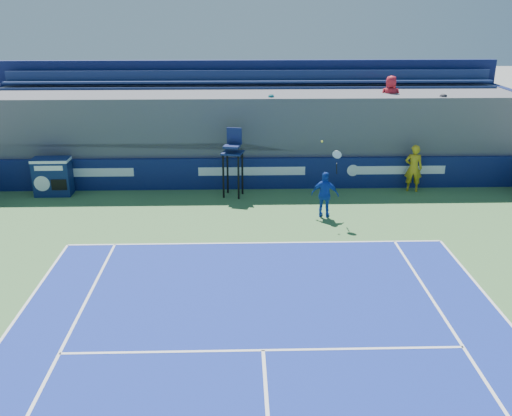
{
  "coord_description": "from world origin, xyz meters",
  "views": [
    {
      "loc": [
        -0.42,
        -3.49,
        6.69
      ],
      "look_at": [
        0.0,
        11.5,
        1.25
      ],
      "focal_mm": 40.0,
      "sensor_mm": 36.0,
      "label": 1
    }
  ],
  "objects_px": {
    "tennis_player": "(325,194)",
    "ball_person": "(413,168)",
    "umpire_chair": "(233,155)",
    "match_clock": "(53,176)"
  },
  "relations": [
    {
      "from": "ball_person",
      "to": "umpire_chair",
      "type": "distance_m",
      "value": 6.71
    },
    {
      "from": "match_clock",
      "to": "ball_person",
      "type": "bearing_deg",
      "value": 0.3
    },
    {
      "from": "match_clock",
      "to": "tennis_player",
      "type": "relative_size",
      "value": 0.54
    },
    {
      "from": "tennis_player",
      "to": "ball_person",
      "type": "bearing_deg",
      "value": 35.51
    },
    {
      "from": "umpire_chair",
      "to": "match_clock",
      "type": "bearing_deg",
      "value": 177.51
    },
    {
      "from": "ball_person",
      "to": "match_clock",
      "type": "relative_size",
      "value": 1.26
    },
    {
      "from": "ball_person",
      "to": "umpire_chair",
      "type": "height_order",
      "value": "umpire_chair"
    },
    {
      "from": "ball_person",
      "to": "match_clock",
      "type": "xyz_separation_m",
      "value": [
        -13.23,
        -0.07,
        -0.15
      ]
    },
    {
      "from": "ball_person",
      "to": "umpire_chair",
      "type": "relative_size",
      "value": 0.71
    },
    {
      "from": "ball_person",
      "to": "umpire_chair",
      "type": "xyz_separation_m",
      "value": [
        -6.67,
        -0.35,
        0.63
      ]
    }
  ]
}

